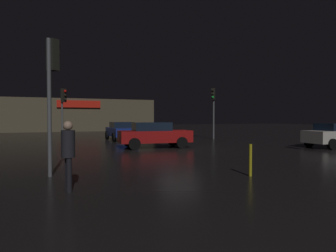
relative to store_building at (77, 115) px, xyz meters
The scene contains 9 objects.
ground_plane 28.65m from the store_building, 82.04° to the right, with size 120.00×120.00×0.00m, color black.
store_building is the anchor object (origin of this frame).
traffic_signal_main 34.73m from the store_building, 95.27° to the right, with size 0.43×0.41×4.36m.
traffic_signal_opposite 24.36m from the store_building, 66.06° to the right, with size 0.42×0.42×4.45m.
traffic_signal_cross_right 21.71m from the store_building, 96.61° to the right, with size 0.42×0.42×4.04m.
car_near 27.59m from the store_building, 84.46° to the right, with size 4.55×2.11×1.59m.
car_crossing 20.49m from the store_building, 84.12° to the right, with size 2.10×4.16×1.52m.
pedestrian 36.94m from the store_building, 94.38° to the right, with size 0.39×0.39×1.79m.
bollard_kerb_b 37.05m from the store_building, 85.84° to the right, with size 0.10×0.10×1.03m, color gold.
Camera 1 is at (-7.09, -16.27, 1.87)m, focal length 31.12 mm.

